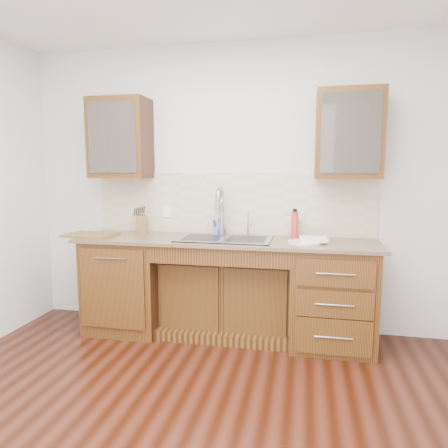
% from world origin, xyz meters
% --- Properties ---
extents(ground, '(4.00, 3.50, 0.10)m').
position_xyz_m(ground, '(0.00, 0.00, -0.05)').
color(ground, '#3F190F').
extents(wall_back, '(4.00, 0.10, 2.70)m').
position_xyz_m(wall_back, '(0.00, 1.80, 1.35)').
color(wall_back, silver).
rests_on(wall_back, ground).
extents(base_cabinet_left, '(0.70, 0.62, 0.88)m').
position_xyz_m(base_cabinet_left, '(-0.95, 1.44, 0.44)').
color(base_cabinet_left, '#593014').
rests_on(base_cabinet_left, ground).
extents(base_cabinet_center, '(1.20, 0.44, 0.70)m').
position_xyz_m(base_cabinet_center, '(0.00, 1.53, 0.35)').
color(base_cabinet_center, '#593014').
rests_on(base_cabinet_center, ground).
extents(base_cabinet_right, '(0.70, 0.62, 0.88)m').
position_xyz_m(base_cabinet_right, '(0.95, 1.44, 0.44)').
color(base_cabinet_right, '#593014').
rests_on(base_cabinet_right, ground).
extents(countertop, '(2.70, 0.65, 0.03)m').
position_xyz_m(countertop, '(0.00, 1.43, 0.90)').
color(countertop, '#84705B').
rests_on(countertop, base_cabinet_left).
extents(backsplash, '(2.70, 0.02, 0.59)m').
position_xyz_m(backsplash, '(0.00, 1.74, 1.21)').
color(backsplash, beige).
rests_on(backsplash, wall_back).
extents(sink, '(0.84, 0.46, 0.19)m').
position_xyz_m(sink, '(0.00, 1.41, 0.83)').
color(sink, '#9E9EA5').
rests_on(sink, countertop).
extents(faucet, '(0.04, 0.04, 0.40)m').
position_xyz_m(faucet, '(-0.07, 1.64, 1.11)').
color(faucet, '#999993').
rests_on(faucet, countertop).
extents(filter_tap, '(0.02, 0.02, 0.24)m').
position_xyz_m(filter_tap, '(0.18, 1.65, 1.03)').
color(filter_tap, '#999993').
rests_on(filter_tap, countertop).
extents(upper_cabinet_left, '(0.55, 0.34, 0.75)m').
position_xyz_m(upper_cabinet_left, '(-1.05, 1.58, 1.83)').
color(upper_cabinet_left, '#593014').
rests_on(upper_cabinet_left, wall_back).
extents(upper_cabinet_right, '(0.55, 0.34, 0.75)m').
position_xyz_m(upper_cabinet_right, '(1.05, 1.58, 1.83)').
color(upper_cabinet_right, '#593014').
rests_on(upper_cabinet_right, wall_back).
extents(outlet_left, '(0.08, 0.01, 0.12)m').
position_xyz_m(outlet_left, '(-0.65, 1.73, 1.12)').
color(outlet_left, white).
rests_on(outlet_left, backsplash).
extents(outlet_right, '(0.08, 0.01, 0.12)m').
position_xyz_m(outlet_right, '(0.65, 1.73, 1.12)').
color(outlet_right, white).
rests_on(outlet_right, backsplash).
extents(soap_bottle, '(0.08, 0.08, 0.16)m').
position_xyz_m(soap_bottle, '(-0.11, 1.68, 0.99)').
color(soap_bottle, '#3D7DED').
rests_on(soap_bottle, countertop).
extents(water_bottle, '(0.08, 0.08, 0.23)m').
position_xyz_m(water_bottle, '(0.61, 1.65, 1.03)').
color(water_bottle, red).
rests_on(water_bottle, countertop).
extents(plate, '(0.33, 0.33, 0.02)m').
position_xyz_m(plate, '(0.70, 1.37, 0.92)').
color(plate, white).
rests_on(plate, countertop).
extents(dish_towel, '(0.24, 0.19, 0.04)m').
position_xyz_m(dish_towel, '(0.78, 1.39, 0.94)').
color(dish_towel, beige).
rests_on(dish_towel, plate).
extents(knife_block, '(0.15, 0.18, 0.17)m').
position_xyz_m(knife_block, '(-0.90, 1.66, 1.00)').
color(knife_block, '#9C7849').
rests_on(knife_block, countertop).
extents(cutting_board, '(0.48, 0.36, 0.02)m').
position_xyz_m(cutting_board, '(-1.27, 1.34, 0.92)').
color(cutting_board, '#995F3C').
rests_on(cutting_board, countertop).
extents(cup_left_a, '(0.16, 0.16, 0.10)m').
position_xyz_m(cup_left_a, '(-1.19, 1.58, 1.77)').
color(cup_left_a, white).
rests_on(cup_left_a, upper_cabinet_left).
extents(cup_left_b, '(0.12, 0.12, 0.10)m').
position_xyz_m(cup_left_b, '(-0.92, 1.58, 1.78)').
color(cup_left_b, white).
rests_on(cup_left_b, upper_cabinet_left).
extents(cup_right_a, '(0.14, 0.14, 0.10)m').
position_xyz_m(cup_right_a, '(0.90, 1.58, 1.77)').
color(cup_right_a, white).
rests_on(cup_right_a, upper_cabinet_right).
extents(cup_right_b, '(0.11, 0.11, 0.10)m').
position_xyz_m(cup_right_b, '(1.09, 1.58, 1.77)').
color(cup_right_b, silver).
rests_on(cup_right_b, upper_cabinet_right).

